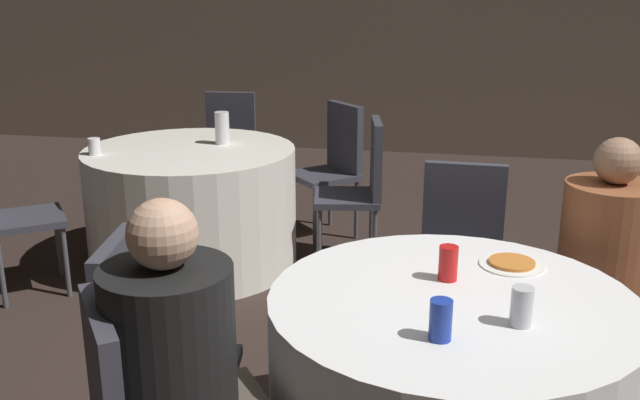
{
  "coord_description": "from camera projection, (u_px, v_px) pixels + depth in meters",
  "views": [
    {
      "loc": [
        0.01,
        -2.27,
        1.74
      ],
      "look_at": [
        -0.55,
        0.56,
        0.86
      ],
      "focal_mm": 40.0,
      "sensor_mm": 36.0,
      "label": 1
    }
  ],
  "objects": [
    {
      "name": "chair_near_west",
      "position": [
        147.0,
        346.0,
        2.41
      ],
      "size": [
        0.46,
        0.46,
        0.93
      ],
      "rotation": [
        0.0,
        0.0,
        -1.41
      ],
      "color": "#383842",
      "rests_on": "ground_plane"
    },
    {
      "name": "soda_can_red",
      "position": [
        448.0,
        263.0,
        2.44
      ],
      "size": [
        0.07,
        0.07,
        0.12
      ],
      "color": "red",
      "rests_on": "table_near"
    },
    {
      "name": "chair_far_northeast",
      "position": [
        334.0,
        158.0,
        4.98
      ],
      "size": [
        0.57,
        0.57,
        0.93
      ],
      "rotation": [
        0.0,
        0.0,
        -3.96
      ],
      "color": "#383842",
      "rests_on": "ground_plane"
    },
    {
      "name": "bottle_far",
      "position": [
        222.0,
        128.0,
        4.48
      ],
      "size": [
        0.09,
        0.09,
        0.2
      ],
      "color": "white",
      "rests_on": "table_far"
    },
    {
      "name": "wall_back",
      "position": [
        463.0,
        17.0,
        7.11
      ],
      "size": [
        16.0,
        0.06,
        2.8
      ],
      "color": "#7A6B5B",
      "rests_on": "ground_plane"
    },
    {
      "name": "cup_far",
      "position": [
        94.0,
        147.0,
        4.21
      ],
      "size": [
        0.07,
        0.07,
        0.1
      ],
      "color": "white",
      "rests_on": "table_far"
    },
    {
      "name": "table_near",
      "position": [
        447.0,
        399.0,
        2.43
      ],
      "size": [
        1.21,
        1.21,
        0.76
      ],
      "color": "white",
      "rests_on": "ground_plane"
    },
    {
      "name": "chair_near_north",
      "position": [
        461.0,
        246.0,
        3.33
      ],
      "size": [
        0.41,
        0.42,
        0.93
      ],
      "rotation": [
        0.0,
        0.0,
        -3.17
      ],
      "color": "#383842",
      "rests_on": "ground_plane"
    },
    {
      "name": "pizza_plate_near",
      "position": [
        512.0,
        263.0,
        2.58
      ],
      "size": [
        0.23,
        0.23,
        0.02
      ],
      "color": "white",
      "rests_on": "table_near"
    },
    {
      "name": "chair_near_northeast",
      "position": [
        615.0,
        277.0,
        2.98
      ],
      "size": [
        0.56,
        0.56,
        0.93
      ],
      "rotation": [
        0.0,
        0.0,
        -3.85
      ],
      "color": "#383842",
      "rests_on": "ground_plane"
    },
    {
      "name": "table_far",
      "position": [
        193.0,
        207.0,
        4.49
      ],
      "size": [
        1.3,
        1.3,
        0.76
      ],
      "color": "white",
      "rests_on": "ground_plane"
    },
    {
      "name": "person_floral_shirt",
      "position": [
        596.0,
        275.0,
        2.87
      ],
      "size": [
        0.5,
        0.51,
        1.16
      ],
      "rotation": [
        0.0,
        0.0,
        -3.85
      ],
      "color": "black",
      "rests_on": "ground_plane"
    },
    {
      "name": "chair_far_north",
      "position": [
        229.0,
        143.0,
        5.45
      ],
      "size": [
        0.43,
        0.44,
        0.93
      ],
      "rotation": [
        0.0,
        0.0,
        -3.05
      ],
      "color": "#383842",
      "rests_on": "ground_plane"
    },
    {
      "name": "person_black_shirt",
      "position": [
        195.0,
        395.0,
        2.01
      ],
      "size": [
        0.5,
        0.48,
        1.21
      ],
      "rotation": [
        0.0,
        0.0,
        -0.95
      ],
      "color": "#4C4238",
      "rests_on": "ground_plane"
    },
    {
      "name": "chair_far_southwest",
      "position": [
        6.0,
        202.0,
        3.98
      ],
      "size": [
        0.56,
        0.56,
        0.93
      ],
      "rotation": [
        0.0,
        0.0,
        -0.91
      ],
      "color": "#383842",
      "rests_on": "ground_plane"
    },
    {
      "name": "soda_can_silver",
      "position": [
        522.0,
        307.0,
        2.11
      ],
      "size": [
        0.07,
        0.07,
        0.12
      ],
      "color": "silver",
      "rests_on": "table_near"
    },
    {
      "name": "soda_can_blue",
      "position": [
        441.0,
        320.0,
        2.03
      ],
      "size": [
        0.07,
        0.07,
        0.12
      ],
      "color": "#1E38A5",
      "rests_on": "table_near"
    },
    {
      "name": "chair_far_east",
      "position": [
        362.0,
        180.0,
        4.42
      ],
      "size": [
        0.47,
        0.47,
        0.93
      ],
      "rotation": [
        0.0,
        0.0,
        -4.53
      ],
      "color": "#383842",
      "rests_on": "ground_plane"
    }
  ]
}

